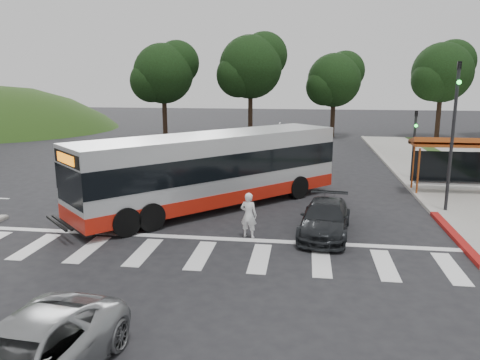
# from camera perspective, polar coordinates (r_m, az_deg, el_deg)

# --- Properties ---
(ground) EXTENTS (140.00, 140.00, 0.00)m
(ground) POSITION_cam_1_polar(r_m,az_deg,el_deg) (20.60, -1.75, -4.09)
(ground) COLOR black
(ground) RESTS_ON ground
(sidewalk_east) EXTENTS (4.00, 40.00, 0.12)m
(sidewalk_east) POSITION_cam_1_polar(r_m,az_deg,el_deg) (29.09, 23.03, -0.07)
(sidewalk_east) COLOR gray
(sidewalk_east) RESTS_ON ground
(curb_east) EXTENTS (0.30, 40.00, 0.15)m
(curb_east) POSITION_cam_1_polar(r_m,az_deg,el_deg) (28.63, 19.16, 0.08)
(curb_east) COLOR #9E9991
(curb_east) RESTS_ON ground
(curb_east_red) EXTENTS (0.32, 6.00, 0.15)m
(curb_east_red) POSITION_cam_1_polar(r_m,az_deg,el_deg) (19.24, 24.75, -6.23)
(curb_east_red) COLOR maroon
(curb_east_red) RESTS_ON ground
(crosswalk_ladder) EXTENTS (18.00, 2.60, 0.01)m
(crosswalk_ladder) POSITION_cam_1_polar(r_m,az_deg,el_deg) (15.96, -4.81, -9.11)
(crosswalk_ladder) COLOR silver
(crosswalk_ladder) RESTS_ON ground
(bus_shelter) EXTENTS (4.20, 1.60, 2.86)m
(bus_shelter) POSITION_cam_1_polar(r_m,az_deg,el_deg) (25.91, 24.63, 3.52)
(bus_shelter) COLOR #A74B1B
(bus_shelter) RESTS_ON sidewalk_east
(traffic_signal_ne_tall) EXTENTS (0.18, 0.37, 6.50)m
(traffic_signal_ne_tall) POSITION_cam_1_polar(r_m,az_deg,el_deg) (21.96, 24.60, 6.14)
(traffic_signal_ne_tall) COLOR black
(traffic_signal_ne_tall) RESTS_ON ground
(traffic_signal_ne_short) EXTENTS (0.18, 0.37, 4.00)m
(traffic_signal_ne_short) POSITION_cam_1_polar(r_m,az_deg,el_deg) (28.84, 20.49, 4.91)
(traffic_signal_ne_short) COLOR black
(traffic_signal_ne_short) RESTS_ON ground
(tree_ne_a) EXTENTS (6.16, 5.74, 9.30)m
(tree_ne_a) POSITION_cam_1_polar(r_m,az_deg,el_deg) (49.21, 23.51, 12.04)
(tree_ne_a) COLOR black
(tree_ne_a) RESTS_ON parking_lot
(tree_north_a) EXTENTS (6.60, 6.15, 10.17)m
(tree_north_a) POSITION_cam_1_polar(r_m,az_deg,el_deg) (45.86, 1.41, 13.75)
(tree_north_a) COLOR black
(tree_north_a) RESTS_ON ground
(tree_north_b) EXTENTS (5.72, 5.33, 8.43)m
(tree_north_b) POSITION_cam_1_polar(r_m,az_deg,el_deg) (47.61, 11.50, 11.94)
(tree_north_b) COLOR black
(tree_north_b) RESTS_ON ground
(tree_north_c) EXTENTS (6.16, 5.74, 9.30)m
(tree_north_c) POSITION_cam_1_polar(r_m,az_deg,el_deg) (45.52, -9.21, 12.81)
(tree_north_c) COLOR black
(tree_north_c) RESTS_ON ground
(transit_bus) EXTENTS (11.01, 11.37, 3.36)m
(transit_bus) POSITION_cam_1_polar(r_m,az_deg,el_deg) (21.27, -3.31, 1.09)
(transit_bus) COLOR #B5B8BA
(transit_bus) RESTS_ON ground
(pedestrian) EXTENTS (0.70, 0.54, 1.72)m
(pedestrian) POSITION_cam_1_polar(r_m,az_deg,el_deg) (17.34, 1.06, -4.31)
(pedestrian) COLOR white
(pedestrian) RESTS_ON ground
(dark_sedan) EXTENTS (2.28, 4.53, 1.26)m
(dark_sedan) POSITION_cam_1_polar(r_m,az_deg,el_deg) (18.01, 10.33, -4.64)
(dark_sedan) COLOR black
(dark_sedan) RESTS_ON ground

